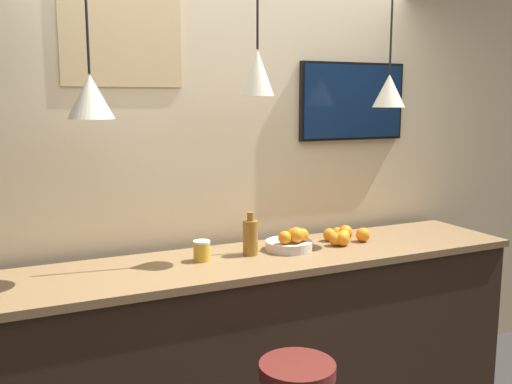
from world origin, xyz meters
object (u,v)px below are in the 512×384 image
object	(u,v)px
fruit_bowl	(291,242)
juice_bottle	(250,237)
mounted_tv	(353,101)
spread_jar	(202,251)

from	to	relation	value
fruit_bowl	juice_bottle	size ratio (longest dim) A/B	1.12
juice_bottle	mounted_tv	xyz separation A→B (m)	(0.87, 0.33, 0.72)
fruit_bowl	juice_bottle	xyz separation A→B (m)	(-0.24, 0.02, 0.05)
spread_jar	juice_bottle	bearing A→B (deg)	0.00
spread_jar	mounted_tv	distance (m)	1.41
fruit_bowl	spread_jar	size ratio (longest dim) A/B	2.45
fruit_bowl	mounted_tv	xyz separation A→B (m)	(0.62, 0.34, 0.77)
spread_jar	fruit_bowl	bearing A→B (deg)	-1.78
fruit_bowl	spread_jar	xyz separation A→B (m)	(-0.52, 0.02, 0.00)
spread_jar	mounted_tv	size ratio (longest dim) A/B	0.14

